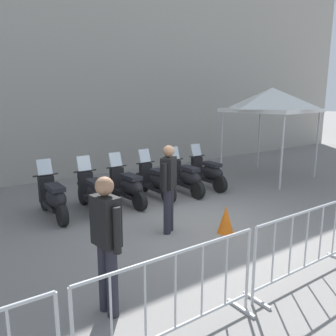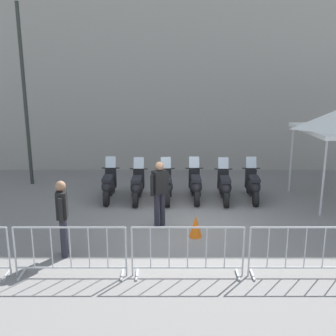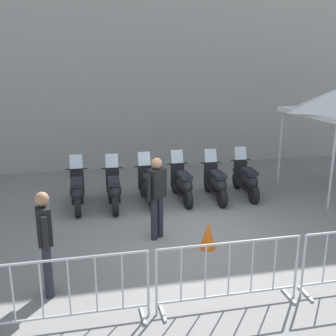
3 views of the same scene
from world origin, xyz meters
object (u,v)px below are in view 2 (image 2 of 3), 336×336
(motorcycle_5, at_px, (253,186))
(barrier_segment_1, at_px, (70,252))
(barrier_segment_3, at_px, (305,252))
(officer_mid_plaza, at_px, (160,190))
(motorcycle_2, at_px, (167,186))
(barrier_segment_2, at_px, (188,252))
(motorcycle_0, at_px, (109,186))
(motorcycle_3, at_px, (195,186))
(motorcycle_1, at_px, (137,187))
(traffic_cone, at_px, (196,226))
(street_lamp, at_px, (23,75))
(officer_by_barriers, at_px, (62,214))
(motorcycle_4, at_px, (225,187))

(motorcycle_5, xyz_separation_m, barrier_segment_1, (-5.09, -4.02, 0.07))
(barrier_segment_3, xyz_separation_m, officer_mid_plaza, (-2.61, 2.93, 0.45))
(motorcycle_2, bearing_deg, barrier_segment_2, -91.62)
(motorcycle_0, height_order, barrier_segment_2, motorcycle_0)
(motorcycle_0, bearing_deg, officer_mid_plaza, -59.29)
(barrier_segment_2, bearing_deg, motorcycle_3, 77.41)
(motorcycle_2, bearing_deg, motorcycle_1, 174.72)
(motorcycle_2, bearing_deg, traffic_cone, -81.95)
(motorcycle_0, height_order, traffic_cone, motorcycle_0)
(motorcycle_3, distance_m, barrier_segment_2, 4.65)
(motorcycle_3, xyz_separation_m, barrier_segment_2, (-1.01, -4.54, 0.07))
(street_lamp, bearing_deg, motorcycle_0, -37.40)
(motorcycle_3, bearing_deg, barrier_segment_1, -128.12)
(motorcycle_5, relative_size, barrier_segment_2, 0.77)
(barrier_segment_3, relative_size, street_lamp, 0.36)
(motorcycle_3, height_order, traffic_cone, motorcycle_3)
(motorcycle_3, bearing_deg, street_lamp, 155.72)
(traffic_cone, bearing_deg, motorcycle_2, 98.05)
(motorcycle_1, distance_m, barrier_segment_1, 4.66)
(barrier_segment_1, bearing_deg, motorcycle_0, 81.36)
(motorcycle_1, bearing_deg, barrier_segment_1, -109.60)
(motorcycle_2, bearing_deg, barrier_segment_1, -119.66)
(barrier_segment_1, bearing_deg, officer_mid_plaza, 49.08)
(motorcycle_5, distance_m, barrier_segment_3, 4.62)
(officer_by_barriers, height_order, traffic_cone, officer_by_barriers)
(barrier_segment_2, bearing_deg, traffic_cone, 74.45)
(barrier_segment_1, xyz_separation_m, officer_mid_plaza, (2.03, 2.35, 0.45))
(motorcycle_0, relative_size, motorcycle_3, 1.00)
(motorcycle_1, bearing_deg, traffic_cone, -65.65)
(barrier_segment_1, relative_size, barrier_segment_2, 1.00)
(motorcycle_1, relative_size, officer_mid_plaza, 0.99)
(barrier_segment_3, xyz_separation_m, traffic_cone, (-1.80, 2.15, -0.25))
(motorcycle_2, distance_m, street_lamp, 5.97)
(motorcycle_4, bearing_deg, barrier_segment_1, -136.08)
(motorcycle_2, height_order, officer_mid_plaza, officer_mid_plaza)
(officer_mid_plaza, bearing_deg, motorcycle_5, 28.73)
(traffic_cone, bearing_deg, officer_by_barriers, -168.46)
(officer_mid_plaza, bearing_deg, street_lamp, 133.05)
(barrier_segment_1, relative_size, officer_mid_plaza, 1.29)
(barrier_segment_1, distance_m, officer_mid_plaza, 3.14)
(officer_mid_plaza, bearing_deg, officer_by_barriers, -148.22)
(officer_mid_plaza, height_order, traffic_cone, officer_mid_plaza)
(motorcycle_3, relative_size, officer_by_barriers, 1.00)
(motorcycle_2, bearing_deg, motorcycle_0, 170.49)
(barrier_segment_2, xyz_separation_m, officer_mid_plaza, (-0.29, 2.64, 0.45))
(traffic_cone, bearing_deg, motorcycle_1, 114.35)
(barrier_segment_3, bearing_deg, motorcycle_2, 114.17)
(officer_by_barriers, bearing_deg, officer_mid_plaza, 31.78)
(motorcycle_1, xyz_separation_m, street_lamp, (-3.54, 2.26, 3.25))
(barrier_segment_2, distance_m, street_lamp, 8.76)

